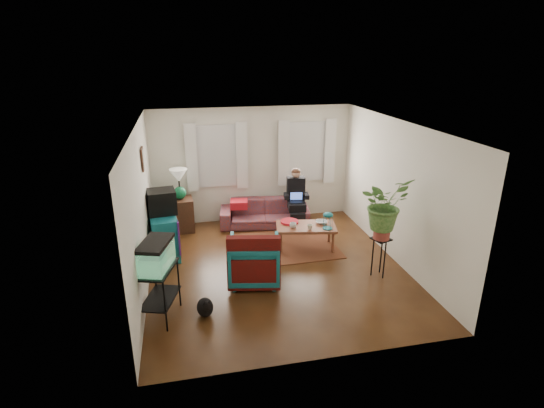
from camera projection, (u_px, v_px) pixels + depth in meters
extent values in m
cube|color=#4F2B14|center=(277.00, 268.00, 7.75)|extent=(4.50, 5.00, 0.01)
cube|color=white|center=(277.00, 125.00, 6.86)|extent=(4.50, 5.00, 0.01)
cube|color=silver|center=(253.00, 165.00, 9.60)|extent=(4.50, 0.01, 2.60)
cube|color=silver|center=(324.00, 270.00, 5.01)|extent=(4.50, 0.01, 2.60)
cube|color=silver|center=(141.00, 211.00, 6.86)|extent=(0.01, 5.00, 2.60)
cube|color=silver|center=(397.00, 192.00, 7.75)|extent=(0.01, 5.00, 2.60)
cube|color=white|center=(217.00, 156.00, 9.34)|extent=(1.08, 0.04, 1.38)
cube|color=white|center=(306.00, 152.00, 9.74)|extent=(1.08, 0.04, 1.38)
cube|color=white|center=(217.00, 157.00, 9.27)|extent=(1.36, 0.06, 1.50)
cube|color=white|center=(307.00, 152.00, 9.67)|extent=(1.36, 0.06, 1.50)
cube|color=#3D2616|center=(143.00, 159.00, 7.42)|extent=(0.04, 0.32, 0.40)
cube|color=brown|center=(285.00, 246.00, 8.60)|extent=(2.04, 1.65, 0.01)
imported|color=brown|center=(264.00, 209.00, 9.53)|extent=(2.07, 1.06, 0.77)
cube|color=#382615|center=(182.00, 215.00, 9.24)|extent=(0.53, 0.53, 0.73)
cube|color=navy|center=(164.00, 235.00, 8.10)|extent=(0.58, 0.99, 0.84)
cube|color=black|center=(162.00, 202.00, 7.97)|extent=(0.57, 0.53, 0.45)
cube|color=black|center=(160.00, 293.00, 6.18)|extent=(0.61, 0.82, 0.82)
cube|color=#7FD899|center=(156.00, 255.00, 5.96)|extent=(0.55, 0.74, 0.43)
ellipsoid|color=black|center=(205.00, 306.00, 6.31)|extent=(0.30, 0.41, 0.32)
imported|color=#125C6C|center=(254.00, 258.00, 7.17)|extent=(0.97, 0.93, 0.86)
cube|color=#9E0A0A|center=(254.00, 258.00, 6.80)|extent=(0.88, 0.36, 0.71)
cube|color=brown|center=(306.00, 237.00, 8.46)|extent=(1.26, 0.84, 0.48)
imported|color=white|center=(293.00, 225.00, 8.25)|extent=(0.15, 0.15, 0.10)
imported|color=beige|center=(310.00, 227.00, 8.18)|extent=(0.12, 0.12, 0.10)
imported|color=white|center=(321.00, 222.00, 8.47)|extent=(0.27, 0.27, 0.06)
cylinder|color=#B21414|center=(290.00, 222.00, 8.51)|extent=(0.42, 0.42, 0.04)
cube|color=black|center=(379.00, 257.00, 7.37)|extent=(0.38, 0.38, 0.71)
imported|color=#599947|center=(384.00, 212.00, 7.08)|extent=(1.00, 0.94, 0.90)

